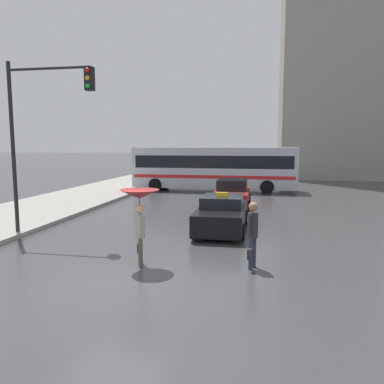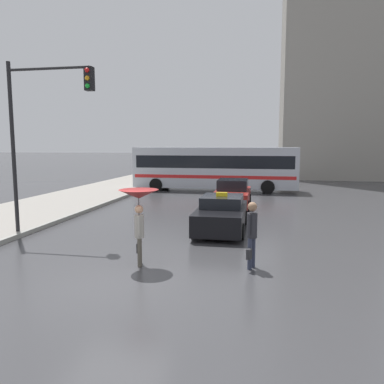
{
  "view_description": "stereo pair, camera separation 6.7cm",
  "coord_description": "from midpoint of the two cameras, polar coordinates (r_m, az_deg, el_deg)",
  "views": [
    {
      "loc": [
        3.47,
        -8.29,
        3.38
      ],
      "look_at": [
        0.59,
        7.26,
        1.4
      ],
      "focal_mm": 35.0,
      "sensor_mm": 36.0,
      "label": 1
    },
    {
      "loc": [
        3.53,
        -8.28,
        3.38
      ],
      "look_at": [
        0.59,
        7.26,
        1.4
      ],
      "focal_mm": 35.0,
      "sensor_mm": 36.0,
      "label": 2
    }
  ],
  "objects": [
    {
      "name": "pedestrian_man",
      "position": [
        10.38,
        9.04,
        -5.78
      ],
      "size": [
        0.37,
        0.58,
        1.86
      ],
      "rotation": [
        0.0,
        0.0,
        -1.97
      ],
      "color": "#2D3347",
      "rests_on": "ground_plane"
    },
    {
      "name": "city_bus",
      "position": [
        27.95,
        3.31,
        3.87
      ],
      "size": [
        12.03,
        2.77,
        3.23
      ],
      "rotation": [
        0.0,
        0.0,
        1.56
      ],
      "color": "#B2B7C1",
      "rests_on": "ground_plane"
    },
    {
      "name": "traffic_light",
      "position": [
        14.57,
        -22.08,
        10.44
      ],
      "size": [
        3.29,
        0.38,
        6.34
      ],
      "color": "black",
      "rests_on": "ground_plane"
    },
    {
      "name": "sedan_red",
      "position": [
        20.51,
        6.05,
        -0.42
      ],
      "size": [
        1.91,
        4.27,
        1.52
      ],
      "rotation": [
        0.0,
        0.0,
        3.14
      ],
      "color": "maroon",
      "rests_on": "ground_plane"
    },
    {
      "name": "taxi",
      "position": [
        14.91,
        4.43,
        -3.42
      ],
      "size": [
        1.91,
        4.23,
        1.54
      ],
      "rotation": [
        0.0,
        0.0,
        3.14
      ],
      "color": "black",
      "rests_on": "ground_plane"
    },
    {
      "name": "pedestrian_with_umbrella",
      "position": [
        10.46,
        -8.17,
        -1.69
      ],
      "size": [
        1.1,
        1.1,
        2.16
      ],
      "rotation": [
        0.0,
        0.0,
        1.87
      ],
      "color": "#4C473D",
      "rests_on": "ground_plane"
    },
    {
      "name": "ground_plane",
      "position": [
        9.61,
        -11.97,
        -13.63
      ],
      "size": [
        300.0,
        300.0,
        0.0
      ],
      "primitive_type": "plane",
      "color": "#38383A"
    }
  ]
}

